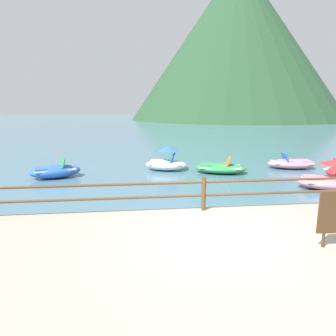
{
  "coord_description": "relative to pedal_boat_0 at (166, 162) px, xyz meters",
  "views": [
    {
      "loc": [
        -1.86,
        -6.02,
        3.22
      ],
      "look_at": [
        -0.61,
        5.0,
        0.9
      ],
      "focal_mm": 31.03,
      "sensor_mm": 36.0,
      "label": 1
    }
  ],
  "objects": [
    {
      "name": "pedal_boat_2",
      "position": [
        2.61,
        -0.96,
        -0.16
      ],
      "size": [
        2.81,
        2.02,
        0.83
      ],
      "color": "green",
      "rests_on": "ground"
    },
    {
      "name": "dock_railing",
      "position": [
        0.27,
        -7.22,
        0.56
      ],
      "size": [
        23.92,
        0.12,
        0.95
      ],
      "color": "brown",
      "rests_on": "promenade_dock"
    },
    {
      "name": "promenade_dock",
      "position": [
        0.27,
        -10.97,
        -0.22
      ],
      "size": [
        28.0,
        8.0,
        0.4
      ],
      "primitive_type": "cube",
      "color": "#A39989",
      "rests_on": "ground"
    },
    {
      "name": "pedal_boat_3",
      "position": [
        -5.31,
        -1.1,
        -0.1
      ],
      "size": [
        2.5,
        1.81,
        0.91
      ],
      "color": "blue",
      "rests_on": "ground"
    },
    {
      "name": "ground_plane",
      "position": [
        0.27,
        31.23,
        -0.42
      ],
      "size": [
        200.0,
        200.0,
        0.0
      ],
      "primitive_type": "plane",
      "color": "#477084"
    },
    {
      "name": "pedal_boat_1",
      "position": [
        6.76,
        -0.32,
        -0.16
      ],
      "size": [
        2.67,
        1.65,
        0.84
      ],
      "color": "pink",
      "rests_on": "ground"
    },
    {
      "name": "pedal_boat_0",
      "position": [
        0.0,
        0.0,
        0.0
      ],
      "size": [
        2.39,
        1.72,
        1.25
      ],
      "color": "white",
      "rests_on": "ground"
    },
    {
      "name": "cliff_headland",
      "position": [
        23.5,
        64.28,
        18.15
      ],
      "size": [
        55.0,
        55.0,
        39.57
      ],
      "color": "#284C2D",
      "rests_on": "ground"
    },
    {
      "name": "pedal_boat_4",
      "position": [
        6.17,
        -4.35,
        -0.02
      ],
      "size": [
        2.8,
        1.98,
        1.24
      ],
      "color": "pink",
      "rests_on": "ground"
    }
  ]
}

